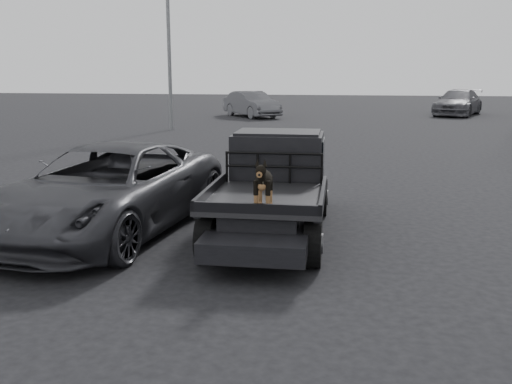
% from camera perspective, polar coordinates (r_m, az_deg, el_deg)
% --- Properties ---
extents(ground, '(120.00, 120.00, 0.00)m').
position_cam_1_polar(ground, '(8.50, 4.22, -8.37)').
color(ground, black).
rests_on(ground, ground).
extents(flatbed_ute, '(2.00, 5.40, 0.92)m').
position_cam_1_polar(flatbed_ute, '(10.45, 1.63, -1.76)').
color(flatbed_ute, black).
rests_on(flatbed_ute, ground).
extents(ute_cab, '(1.72, 1.30, 0.88)m').
position_cam_1_polar(ute_cab, '(11.20, 2.24, 3.88)').
color(ute_cab, black).
rests_on(ute_cab, flatbed_ute).
extents(headache_rack, '(1.80, 0.08, 0.55)m').
position_cam_1_polar(headache_rack, '(10.49, 1.79, 2.40)').
color(headache_rack, black).
rests_on(headache_rack, flatbed_ute).
extents(dog, '(0.32, 0.60, 0.74)m').
position_cam_1_polar(dog, '(8.59, 0.76, 0.85)').
color(dog, black).
rests_on(dog, flatbed_ute).
extents(parked_suv, '(3.45, 6.11, 1.61)m').
position_cam_1_polar(parked_suv, '(10.87, -14.58, 0.26)').
color(parked_suv, '#313136').
rests_on(parked_suv, ground).
extents(distant_car_a, '(4.30, 4.93, 1.61)m').
position_cam_1_polar(distant_car_a, '(36.40, -0.44, 8.78)').
color(distant_car_a, '#4D4D52').
rests_on(distant_car_a, ground).
extents(distant_car_b, '(4.34, 6.16, 1.66)m').
position_cam_1_polar(distant_car_b, '(40.04, 19.55, 8.44)').
color(distant_car_b, '#4A4A50').
rests_on(distant_car_b, ground).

